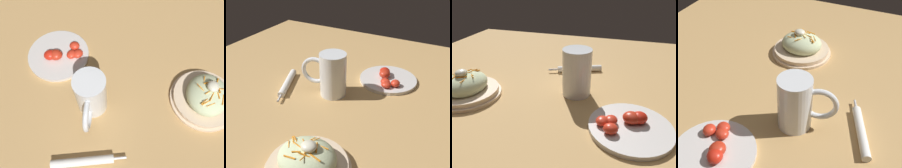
% 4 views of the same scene
% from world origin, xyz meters
% --- Properties ---
extents(ground_plane, '(1.43, 1.43, 0.00)m').
position_xyz_m(ground_plane, '(0.00, 0.00, 0.00)').
color(ground_plane, tan).
extents(salad_plate, '(0.21, 0.21, 0.09)m').
position_xyz_m(salad_plate, '(0.08, -0.25, 0.03)').
color(salad_plate, beige).
rests_on(salad_plate, ground_plane).
extents(beer_mug, '(0.16, 0.09, 0.15)m').
position_xyz_m(beer_mug, '(-0.04, 0.08, 0.07)').
color(beer_mug, white).
rests_on(beer_mug, ground_plane).
extents(napkin_roll, '(0.09, 0.20, 0.02)m').
position_xyz_m(napkin_roll, '(-0.21, 0.04, 0.01)').
color(napkin_roll, white).
rests_on(napkin_roll, ground_plane).
extents(tomato_plate, '(0.21, 0.21, 0.04)m').
position_xyz_m(tomato_plate, '(0.11, 0.25, 0.01)').
color(tomato_plate, silver).
rests_on(tomato_plate, ground_plane).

